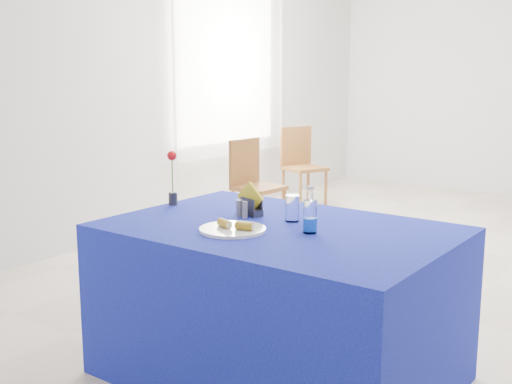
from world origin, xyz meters
TOP-DOWN VIEW (x-y plane):
  - floor at (0.00, 0.00)m, footprint 7.00×7.00m
  - room_shell at (0.00, 0.00)m, footprint 7.00×7.00m
  - window_pane at (-2.47, 0.80)m, footprint 0.04×1.50m
  - curtain at (-2.40, 0.80)m, footprint 0.04×1.75m
  - plate at (0.00, -2.23)m, footprint 0.31×0.31m
  - drinking_glass at (0.11, -1.91)m, footprint 0.07×0.07m
  - salt_shaker at (-0.12, -1.99)m, footprint 0.03×0.03m
  - pepper_shaker at (-0.16, -1.97)m, footprint 0.03×0.03m
  - blue_table at (0.12, -2.03)m, footprint 1.60×1.10m
  - water_bottle at (0.30, -2.05)m, footprint 0.06×0.06m
  - napkin_holder at (-0.14, -1.91)m, footprint 0.16×0.11m
  - rose_vase at (-0.63, -1.97)m, footprint 0.05×0.05m
  - chair_win_a at (-1.70, 0.19)m, footprint 0.42×0.42m
  - chair_win_b at (-1.98, 1.46)m, footprint 0.52×0.52m
  - banana_pieces at (0.02, -2.24)m, footprint 0.20×0.07m

SIDE VIEW (x-z plane):
  - floor at x=0.00m, z-range 0.00..0.00m
  - blue_table at x=0.12m, z-range 0.00..0.76m
  - chair_win_a at x=-1.70m, z-range 0.07..0.94m
  - chair_win_b at x=-1.98m, z-range 0.07..0.95m
  - plate at x=0.00m, z-range 0.76..0.77m
  - banana_pieces at x=0.02m, z-range 0.77..0.81m
  - salt_shaker at x=-0.12m, z-range 0.76..0.84m
  - pepper_shaker at x=-0.16m, z-range 0.76..0.84m
  - napkin_holder at x=-0.14m, z-range 0.72..0.89m
  - drinking_glass at x=0.11m, z-range 0.76..0.89m
  - water_bottle at x=0.30m, z-range 0.72..0.94m
  - rose_vase at x=-0.63m, z-range 0.76..1.06m
  - window_pane at x=-2.47m, z-range 0.75..2.35m
  - curtain at x=-2.40m, z-range 0.62..2.48m
  - room_shell at x=0.00m, z-range -1.75..5.25m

